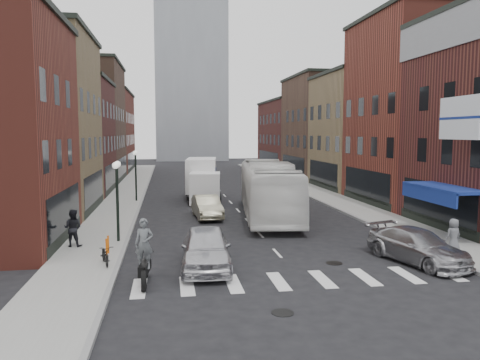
{
  "coord_description": "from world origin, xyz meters",
  "views": [
    {
      "loc": [
        -4.94,
        -19.51,
        5.52
      ],
      "look_at": [
        -0.84,
        6.75,
        2.82
      ],
      "focal_mm": 35.0,
      "sensor_mm": 36.0,
      "label": 1
    }
  ],
  "objects_px": {
    "bike_rack": "(107,246)",
    "sedan_left_near": "(206,248)",
    "parked_bicycle": "(105,255)",
    "streetlamp_far": "(136,166)",
    "sedan_left_far": "(207,207)",
    "box_truck": "(202,180)",
    "ped_right_c": "(454,235)",
    "billboard_sign": "(461,119)",
    "streetlamp_near": "(117,186)",
    "motorcycle_rider": "(144,254)",
    "transit_bus": "(268,189)",
    "curb_car": "(417,246)",
    "ped_left_solo": "(73,228)"
  },
  "relations": [
    {
      "from": "bike_rack",
      "to": "sedan_left_near",
      "type": "xyz_separation_m",
      "value": [
        4.17,
        -2.16,
        0.28
      ]
    },
    {
      "from": "parked_bicycle",
      "to": "streetlamp_far",
      "type": "bearing_deg",
      "value": 74.62
    },
    {
      "from": "streetlamp_far",
      "to": "sedan_left_far",
      "type": "height_order",
      "value": "streetlamp_far"
    },
    {
      "from": "streetlamp_far",
      "to": "box_truck",
      "type": "distance_m",
      "value": 5.49
    },
    {
      "from": "sedan_left_far",
      "to": "ped_right_c",
      "type": "bearing_deg",
      "value": -51.48
    },
    {
      "from": "billboard_sign",
      "to": "streetlamp_near",
      "type": "distance_m",
      "value": 16.68
    },
    {
      "from": "streetlamp_far",
      "to": "motorcycle_rider",
      "type": "height_order",
      "value": "streetlamp_far"
    },
    {
      "from": "motorcycle_rider",
      "to": "transit_bus",
      "type": "height_order",
      "value": "transit_bus"
    },
    {
      "from": "streetlamp_far",
      "to": "bike_rack",
      "type": "height_order",
      "value": "streetlamp_far"
    },
    {
      "from": "parked_bicycle",
      "to": "sedan_left_far",
      "type": "bearing_deg",
      "value": 49.51
    },
    {
      "from": "bike_rack",
      "to": "streetlamp_near",
      "type": "bearing_deg",
      "value": 85.76
    },
    {
      "from": "billboard_sign",
      "to": "bike_rack",
      "type": "relative_size",
      "value": 4.62
    },
    {
      "from": "streetlamp_near",
      "to": "curb_car",
      "type": "bearing_deg",
      "value": -22.81
    },
    {
      "from": "billboard_sign",
      "to": "streetlamp_near",
      "type": "height_order",
      "value": "billboard_sign"
    },
    {
      "from": "sedan_left_far",
      "to": "box_truck",
      "type": "bearing_deg",
      "value": 83.4
    },
    {
      "from": "box_truck",
      "to": "transit_bus",
      "type": "xyz_separation_m",
      "value": [
        3.7,
        -8.38,
        0.16
      ]
    },
    {
      "from": "ped_right_c",
      "to": "transit_bus",
      "type": "bearing_deg",
      "value": -68.37
    },
    {
      "from": "motorcycle_rider",
      "to": "sedan_left_near",
      "type": "height_order",
      "value": "motorcycle_rider"
    },
    {
      "from": "billboard_sign",
      "to": "streetlamp_far",
      "type": "xyz_separation_m",
      "value": [
        -15.99,
        17.5,
        -3.22
      ]
    },
    {
      "from": "transit_bus",
      "to": "billboard_sign",
      "type": "bearing_deg",
      "value": -47.5
    },
    {
      "from": "sedan_left_far",
      "to": "motorcycle_rider",
      "type": "bearing_deg",
      "value": -108.8
    },
    {
      "from": "parked_bicycle",
      "to": "transit_bus",
      "type": "bearing_deg",
      "value": 33.93
    },
    {
      "from": "billboard_sign",
      "to": "streetlamp_far",
      "type": "distance_m",
      "value": 23.92
    },
    {
      "from": "streetlamp_near",
      "to": "parked_bicycle",
      "type": "relative_size",
      "value": 2.66
    },
    {
      "from": "bike_rack",
      "to": "parked_bicycle",
      "type": "xyz_separation_m",
      "value": [
        0.1,
        -1.5,
        0.01
      ]
    },
    {
      "from": "sedan_left_far",
      "to": "streetlamp_far",
      "type": "bearing_deg",
      "value": 119.15
    },
    {
      "from": "bike_rack",
      "to": "motorcycle_rider",
      "type": "height_order",
      "value": "motorcycle_rider"
    },
    {
      "from": "bike_rack",
      "to": "sedan_left_near",
      "type": "distance_m",
      "value": 4.7
    },
    {
      "from": "billboard_sign",
      "to": "box_truck",
      "type": "distance_m",
      "value": 21.53
    },
    {
      "from": "bike_rack",
      "to": "motorcycle_rider",
      "type": "relative_size",
      "value": 0.33
    },
    {
      "from": "box_truck",
      "to": "ped_right_c",
      "type": "xyz_separation_m",
      "value": [
        9.87,
        -19.2,
        -0.75
      ]
    },
    {
      "from": "curb_car",
      "to": "ped_left_solo",
      "type": "xyz_separation_m",
      "value": [
        -14.93,
        4.61,
        0.32
      ]
    },
    {
      "from": "sedan_left_near",
      "to": "curb_car",
      "type": "height_order",
      "value": "sedan_left_near"
    },
    {
      "from": "box_truck",
      "to": "ped_left_solo",
      "type": "bearing_deg",
      "value": -108.61
    },
    {
      "from": "streetlamp_far",
      "to": "curb_car",
      "type": "height_order",
      "value": "streetlamp_far"
    },
    {
      "from": "streetlamp_near",
      "to": "ped_right_c",
      "type": "distance_m",
      "value": 15.97
    },
    {
      "from": "billboard_sign",
      "to": "motorcycle_rider",
      "type": "height_order",
      "value": "billboard_sign"
    },
    {
      "from": "ped_left_solo",
      "to": "transit_bus",
      "type": "bearing_deg",
      "value": -134.26
    },
    {
      "from": "bike_rack",
      "to": "ped_right_c",
      "type": "height_order",
      "value": "ped_right_c"
    },
    {
      "from": "bike_rack",
      "to": "transit_bus",
      "type": "xyz_separation_m",
      "value": [
        9.2,
        8.97,
        1.26
      ]
    },
    {
      "from": "streetlamp_far",
      "to": "ped_left_solo",
      "type": "distance_m",
      "value": 15.08
    },
    {
      "from": "motorcycle_rider",
      "to": "sedan_left_near",
      "type": "xyz_separation_m",
      "value": [
        2.37,
        1.72,
        -0.31
      ]
    },
    {
      "from": "streetlamp_near",
      "to": "ped_right_c",
      "type": "bearing_deg",
      "value": -16.69
    },
    {
      "from": "box_truck",
      "to": "streetlamp_near",
      "type": "bearing_deg",
      "value": -103.25
    },
    {
      "from": "billboard_sign",
      "to": "box_truck",
      "type": "height_order",
      "value": "billboard_sign"
    },
    {
      "from": "sedan_left_near",
      "to": "ped_left_solo",
      "type": "distance_m",
      "value": 7.2
    },
    {
      "from": "box_truck",
      "to": "sedan_left_near",
      "type": "bearing_deg",
      "value": -87.27
    },
    {
      "from": "bike_rack",
      "to": "parked_bicycle",
      "type": "bearing_deg",
      "value": -86.18
    },
    {
      "from": "parked_bicycle",
      "to": "motorcycle_rider",
      "type": "bearing_deg",
      "value": -69.7
    },
    {
      "from": "box_truck",
      "to": "ped_left_solo",
      "type": "relative_size",
      "value": 4.48
    }
  ]
}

